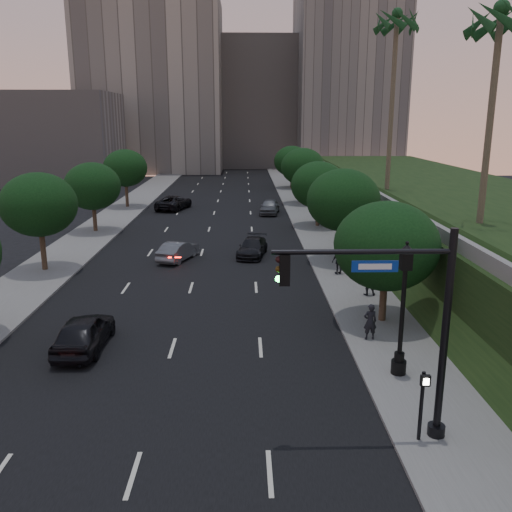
{
  "coord_description": "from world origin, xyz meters",
  "views": [
    {
      "loc": [
        3.29,
        -17.82,
        10.14
      ],
      "look_at": [
        3.86,
        7.79,
        3.6
      ],
      "focal_mm": 38.0,
      "sensor_mm": 36.0,
      "label": 1
    }
  ],
  "objects_px": {
    "sedan_far_right": "(270,206)",
    "pedestrian_c": "(339,261)",
    "sedan_mid_left": "(178,251)",
    "pedestrian_b": "(368,280)",
    "sedan_near_right": "(252,247)",
    "sedan_near_left": "(84,332)",
    "traffic_signal_mast": "(410,334)",
    "street_lamp": "(402,315)",
    "pedestrian_a": "(370,322)",
    "sedan_far_left": "(174,203)"
  },
  "relations": [
    {
      "from": "street_lamp",
      "to": "pedestrian_c",
      "type": "height_order",
      "value": "street_lamp"
    },
    {
      "from": "sedan_mid_left",
      "to": "pedestrian_a",
      "type": "relative_size",
      "value": 2.51
    },
    {
      "from": "sedan_near_left",
      "to": "pedestrian_a",
      "type": "relative_size",
      "value": 2.78
    },
    {
      "from": "sedan_near_right",
      "to": "sedan_far_right",
      "type": "xyz_separation_m",
      "value": [
        2.16,
        18.52,
        0.14
      ]
    },
    {
      "from": "sedan_far_left",
      "to": "pedestrian_a",
      "type": "relative_size",
      "value": 3.39
    },
    {
      "from": "pedestrian_a",
      "to": "traffic_signal_mast",
      "type": "bearing_deg",
      "value": 79.53
    },
    {
      "from": "pedestrian_a",
      "to": "pedestrian_b",
      "type": "distance_m",
      "value": 6.63
    },
    {
      "from": "pedestrian_a",
      "to": "street_lamp",
      "type": "bearing_deg",
      "value": 90.81
    },
    {
      "from": "street_lamp",
      "to": "sedan_far_right",
      "type": "distance_m",
      "value": 38.59
    },
    {
      "from": "sedan_near_right",
      "to": "pedestrian_c",
      "type": "relative_size",
      "value": 2.61
    },
    {
      "from": "sedan_near_left",
      "to": "sedan_near_right",
      "type": "xyz_separation_m",
      "value": [
        7.84,
        16.87,
        -0.15
      ]
    },
    {
      "from": "sedan_far_right",
      "to": "pedestrian_b",
      "type": "relative_size",
      "value": 2.6
    },
    {
      "from": "sedan_mid_left",
      "to": "sedan_far_right",
      "type": "relative_size",
      "value": 0.9
    },
    {
      "from": "street_lamp",
      "to": "sedan_near_left",
      "type": "relative_size",
      "value": 1.18
    },
    {
      "from": "pedestrian_c",
      "to": "sedan_far_left",
      "type": "bearing_deg",
      "value": -81.23
    },
    {
      "from": "sedan_near_left",
      "to": "pedestrian_a",
      "type": "bearing_deg",
      "value": -177.17
    },
    {
      "from": "sedan_far_right",
      "to": "pedestrian_a",
      "type": "distance_m",
      "value": 35.03
    },
    {
      "from": "pedestrian_a",
      "to": "pedestrian_c",
      "type": "bearing_deg",
      "value": -97.68
    },
    {
      "from": "traffic_signal_mast",
      "to": "pedestrian_a",
      "type": "height_order",
      "value": "traffic_signal_mast"
    },
    {
      "from": "sedan_near_left",
      "to": "sedan_far_right",
      "type": "bearing_deg",
      "value": -105.14
    },
    {
      "from": "pedestrian_b",
      "to": "pedestrian_c",
      "type": "distance_m",
      "value": 4.46
    },
    {
      "from": "traffic_signal_mast",
      "to": "sedan_near_left",
      "type": "distance_m",
      "value": 14.65
    },
    {
      "from": "traffic_signal_mast",
      "to": "pedestrian_b",
      "type": "bearing_deg",
      "value": 81.8
    },
    {
      "from": "sedan_near_right",
      "to": "pedestrian_a",
      "type": "xyz_separation_m",
      "value": [
        5.19,
        -16.37,
        0.34
      ]
    },
    {
      "from": "sedan_mid_left",
      "to": "pedestrian_c",
      "type": "height_order",
      "value": "pedestrian_c"
    },
    {
      "from": "sedan_near_right",
      "to": "pedestrian_a",
      "type": "relative_size",
      "value": 2.68
    },
    {
      "from": "sedan_near_left",
      "to": "street_lamp",
      "type": "bearing_deg",
      "value": 168.01
    },
    {
      "from": "sedan_far_right",
      "to": "pedestrian_b",
      "type": "height_order",
      "value": "pedestrian_b"
    },
    {
      "from": "traffic_signal_mast",
      "to": "pedestrian_b",
      "type": "distance_m",
      "value": 14.75
    },
    {
      "from": "traffic_signal_mast",
      "to": "pedestrian_b",
      "type": "xyz_separation_m",
      "value": [
        2.07,
        14.37,
        -2.61
      ]
    },
    {
      "from": "sedan_near_right",
      "to": "sedan_near_left",
      "type": "bearing_deg",
      "value": -104.26
    },
    {
      "from": "sedan_mid_left",
      "to": "pedestrian_b",
      "type": "bearing_deg",
      "value": 163.91
    },
    {
      "from": "sedan_mid_left",
      "to": "sedan_far_right",
      "type": "bearing_deg",
      "value": -91.25
    },
    {
      "from": "sedan_far_right",
      "to": "pedestrian_b",
      "type": "bearing_deg",
      "value": -73.14
    },
    {
      "from": "sedan_near_left",
      "to": "sedan_near_right",
      "type": "distance_m",
      "value": 18.6
    },
    {
      "from": "sedan_far_left",
      "to": "pedestrian_a",
      "type": "distance_m",
      "value": 40.43
    },
    {
      "from": "sedan_far_right",
      "to": "pedestrian_c",
      "type": "relative_size",
      "value": 2.7
    },
    {
      "from": "sedan_mid_left",
      "to": "sedan_near_right",
      "type": "height_order",
      "value": "sedan_mid_left"
    },
    {
      "from": "sedan_mid_left",
      "to": "sedan_far_left",
      "type": "height_order",
      "value": "sedan_far_left"
    },
    {
      "from": "sedan_far_left",
      "to": "sedan_far_right",
      "type": "height_order",
      "value": "sedan_far_right"
    },
    {
      "from": "sedan_near_right",
      "to": "sedan_mid_left",
      "type": "bearing_deg",
      "value": -157.6
    },
    {
      "from": "sedan_far_right",
      "to": "pedestrian_c",
      "type": "height_order",
      "value": "pedestrian_c"
    },
    {
      "from": "sedan_near_left",
      "to": "sedan_far_left",
      "type": "height_order",
      "value": "sedan_near_left"
    },
    {
      "from": "sedan_mid_left",
      "to": "sedan_near_right",
      "type": "bearing_deg",
      "value": -148.31
    },
    {
      "from": "traffic_signal_mast",
      "to": "sedan_near_left",
      "type": "relative_size",
      "value": 1.47
    },
    {
      "from": "pedestrian_a",
      "to": "pedestrian_b",
      "type": "relative_size",
      "value": 0.94
    },
    {
      "from": "pedestrian_c",
      "to": "sedan_far_right",
      "type": "bearing_deg",
      "value": -100.68
    },
    {
      "from": "sedan_near_right",
      "to": "pedestrian_c",
      "type": "xyz_separation_m",
      "value": [
        5.61,
        -5.53,
        0.36
      ]
    },
    {
      "from": "pedestrian_c",
      "to": "traffic_signal_mast",
      "type": "bearing_deg",
      "value": 67.72
    },
    {
      "from": "traffic_signal_mast",
      "to": "sedan_near_left",
      "type": "height_order",
      "value": "traffic_signal_mast"
    }
  ]
}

